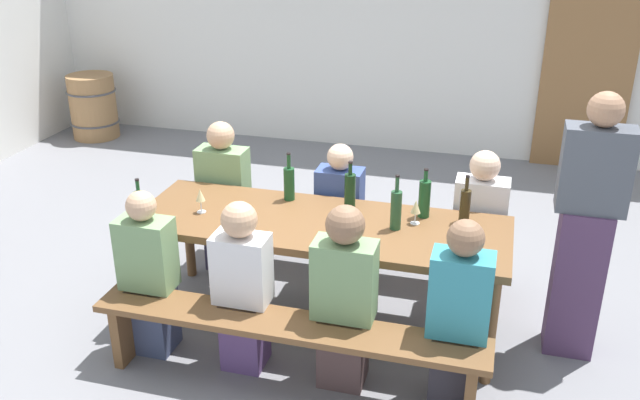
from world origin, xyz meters
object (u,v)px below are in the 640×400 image
Objects in this scene: seated_guest_far_2 at (478,232)px; seated_guest_near_3 at (458,318)px; wine_glass_1 at (416,208)px; seated_guest_near_1 at (243,289)px; tasting_table at (320,232)px; seated_guest_far_1 at (339,219)px; wine_bottle_2 at (140,207)px; wine_glass_0 at (200,196)px; wine_glass_2 at (352,222)px; wine_bottle_5 at (289,183)px; seated_guest_near_0 at (149,277)px; wooden_door at (588,69)px; wine_bottle_0 at (424,198)px; wine_bottle_3 at (465,205)px; seated_guest_far_0 at (224,200)px; wine_barrel at (93,106)px; seated_guest_near_2 at (344,300)px; standing_host at (585,233)px; wine_bottle_1 at (350,189)px; bench_far at (345,229)px; wine_bottle_4 at (396,209)px.

seated_guest_near_3 is at bearing -1.94° from seated_guest_far_2.
seated_guest_near_1 is at bearing -142.53° from wine_glass_1.
tasting_table is 0.58m from seated_guest_far_1.
wine_bottle_2 reaches higher than tasting_table.
wine_glass_2 is (1.04, -0.14, 0.01)m from wine_glass_0.
seated_guest_near_0 is at bearing -126.77° from wine_bottle_5.
wooden_door is 3.57m from wine_bottle_0.
seated_guest_near_0 is (-1.81, -0.81, -0.35)m from wine_bottle_3.
wine_bottle_3 is at bearing -65.99° from seated_guest_near_0.
seated_guest_far_2 reaches higher than tasting_table.
seated_guest_far_0 is (0.17, 0.90, -0.31)m from wine_bottle_2.
seated_guest_far_1 is 4.48m from wine_barrel.
seated_guest_near_1 is 0.61m from seated_guest_near_2.
wine_bottle_3 is 0.28× the size of seated_guest_far_2.
seated_guest_near_2 is (-0.33, -0.82, -0.33)m from wine_bottle_0.
wooden_door is at bearing -93.92° from standing_host.
wooden_door is at bearing 53.60° from wine_bottle_2.
wine_bottle_2 is at bearing -126.40° from wooden_door.
wine_bottle_5 is 2.09× the size of wine_glass_1.
wine_bottle_1 is 0.27× the size of seated_guest_far_0.
wine_bottle_2 is 1.91× the size of wine_glass_1.
seated_guest_near_1 is (-0.57, -0.35, -0.35)m from wine_glass_2.
wine_bottle_1 reaches higher than wine_bottle_2.
seated_guest_near_0 is 0.92× the size of seated_guest_far_0.
seated_guest_far_0 is (-1.16, 0.77, -0.31)m from wine_glass_2.
wine_bottle_2 is at bearing -53.03° from wine_barrel.
seated_guest_near_1 is at bearing -119.47° from tasting_table.
seated_guest_far_2 is at bearing 90.00° from seated_guest_far_0.
seated_guest_far_0 is at bearing 100.37° from wine_glass_0.
wine_barrel is (-3.68, 2.41, 0.02)m from bench_far.
seated_guest_near_2 is 5.42m from wine_barrel.
wine_bottle_3 is 0.42× the size of wine_barrel.
wine_bottle_1 is 0.47m from seated_guest_far_1.
wine_bottle_0 is 0.13m from wine_glass_1.
wine_bottle_4 is at bearing -110.72° from wooden_door.
wine_glass_0 is at bearing -169.25° from wine_bottle_3.
seated_guest_far_0 reaches higher than wine_bottle_4.
standing_host is (0.62, -0.42, 0.27)m from seated_guest_far_2.
wine_bottle_3 is 1.92× the size of wine_glass_0.
tasting_table is 14.82× the size of wine_glass_1.
wooden_door is at bearing 148.82° from seated_guest_far_1.
wooden_door is at bearing -12.15° from seated_guest_near_3.
wine_bottle_3 is at bearing -1.92° from wine_bottle_0.
wine_bottle_2 is 0.27× the size of seated_guest_far_2.
wine_bottle_0 is 0.30× the size of seated_guest_near_1.
seated_guest_far_1 is (-0.27, 0.77, -0.36)m from wine_glass_2.
wine_bottle_5 is 1.90m from standing_host.
bench_far is at bearing 90.00° from tasting_table.
wine_glass_0 is 0.15× the size of seated_guest_far_1.
wooden_door is 3.74m from wine_bottle_1.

